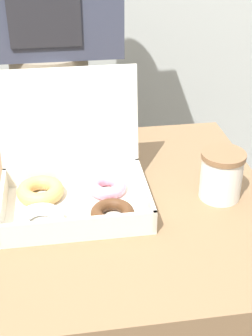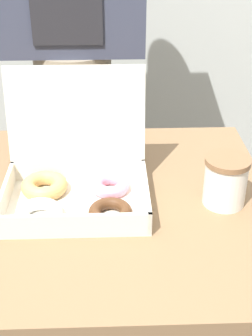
% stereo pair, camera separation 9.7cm
% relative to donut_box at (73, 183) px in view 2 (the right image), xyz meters
% --- Properties ---
extents(table, '(0.83, 0.73, 0.76)m').
position_rel_donut_box_xyz_m(table, '(0.03, 0.00, -0.43)').
color(table, brown).
rests_on(table, ground_plane).
extents(donut_box, '(0.31, 0.27, 0.27)m').
position_rel_donut_box_xyz_m(donut_box, '(0.00, 0.00, 0.00)').
color(donut_box, silver).
rests_on(donut_box, table).
extents(coffee_cup, '(0.10, 0.10, 0.11)m').
position_rel_donut_box_xyz_m(coffee_cup, '(0.33, -0.02, 0.01)').
color(coffee_cup, silver).
rests_on(coffee_cup, table).
extents(person_customer, '(0.46, 0.25, 1.73)m').
position_rel_donut_box_xyz_m(person_customer, '(-0.04, 0.60, 0.11)').
color(person_customer, gray).
rests_on(person_customer, ground_plane).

